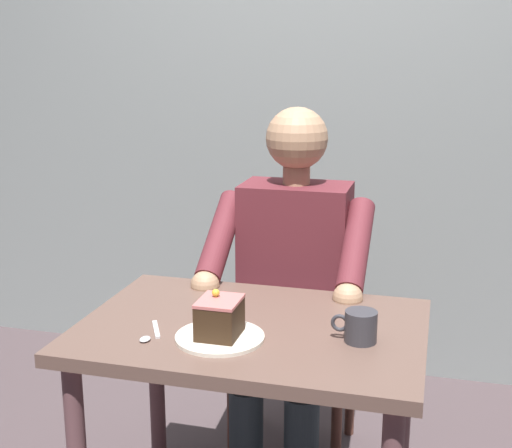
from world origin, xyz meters
name	(u,v)px	position (x,y,z in m)	size (l,w,h in m)	color
cafe_rear_panel	(338,35)	(0.00, -1.40, 1.50)	(6.40, 0.12, 3.00)	gray
dining_table	(252,362)	(0.00, 0.00, 0.62)	(0.91, 0.63, 0.73)	brown
chair	(300,320)	(0.00, -0.65, 0.49)	(0.42, 0.42, 0.89)	brown
seated_person	(290,292)	(0.00, -0.48, 0.65)	(0.53, 0.58, 1.26)	maroon
dessert_plate	(220,337)	(0.05, 0.11, 0.74)	(0.23, 0.23, 0.01)	silver
cake_slice	(220,317)	(0.05, 0.11, 0.79)	(0.10, 0.12, 0.12)	#352314
coffee_cup	(360,326)	(-0.29, 0.04, 0.77)	(0.12, 0.08, 0.08)	#35343A
dessert_spoon	(150,334)	(0.23, 0.14, 0.73)	(0.06, 0.14, 0.01)	silver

